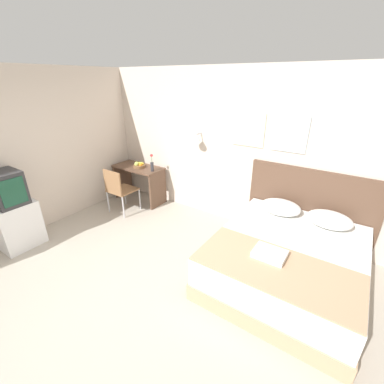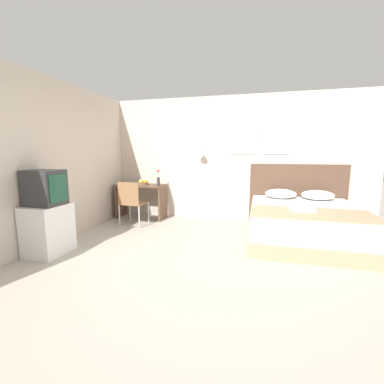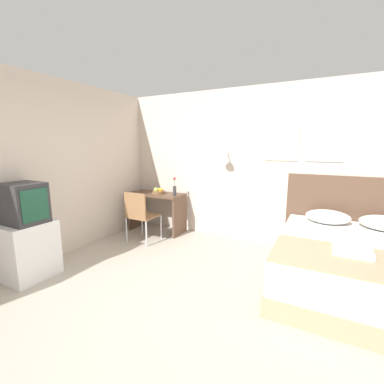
{
  "view_description": "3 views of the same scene",
  "coord_description": "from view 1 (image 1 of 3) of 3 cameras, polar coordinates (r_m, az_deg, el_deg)",
  "views": [
    {
      "loc": [
        1.91,
        -1.39,
        2.45
      ],
      "look_at": [
        0.04,
        1.37,
        0.97
      ],
      "focal_mm": 24.0,
      "sensor_mm": 36.0,
      "label": 1
    },
    {
      "loc": [
        0.68,
        -3.02,
        1.48
      ],
      "look_at": [
        -0.44,
        1.22,
        0.8
      ],
      "focal_mm": 24.0,
      "sensor_mm": 36.0,
      "label": 2
    },
    {
      "loc": [
        1.01,
        -1.85,
        1.68
      ],
      "look_at": [
        -0.58,
        1.19,
        1.06
      ],
      "focal_mm": 24.0,
      "sensor_mm": 36.0,
      "label": 3
    }
  ],
  "objects": [
    {
      "name": "fruit_bowl",
      "position": [
        5.42,
        -11.67,
        5.82
      ],
      "size": [
        0.24,
        0.24,
        0.13
      ],
      "color": "brown",
      "rests_on": "desk"
    },
    {
      "name": "desk",
      "position": [
        5.56,
        -11.69,
        3.19
      ],
      "size": [
        1.07,
        0.52,
        0.76
      ],
      "color": "brown",
      "rests_on": "ground_plane"
    },
    {
      "name": "pillow_right",
      "position": [
        4.0,
        28.23,
        -5.4
      ],
      "size": [
        0.58,
        0.47,
        0.18
      ],
      "color": "white",
      "rests_on": "bed"
    },
    {
      "name": "throw_blanket",
      "position": [
        2.99,
        17.98,
        -15.64
      ],
      "size": [
        1.69,
        0.79,
        0.02
      ],
      "color": "tan",
      "rests_on": "bed"
    },
    {
      "name": "desk_chair",
      "position": [
        5.09,
        -16.09,
        0.89
      ],
      "size": [
        0.47,
        0.47,
        0.9
      ],
      "color": "#8E6642",
      "rests_on": "ground_plane"
    },
    {
      "name": "ground_plane",
      "position": [
        3.4,
        -14.79,
        -23.08
      ],
      "size": [
        24.0,
        24.0,
        0.0
      ],
      "primitive_type": "plane",
      "color": "#B2A899"
    },
    {
      "name": "wall_back",
      "position": [
        4.53,
        8.23,
        9.43
      ],
      "size": [
        5.86,
        0.31,
        2.65
      ],
      "color": "beige",
      "rests_on": "ground_plane"
    },
    {
      "name": "bed",
      "position": [
        3.62,
        20.16,
        -14.29
      ],
      "size": [
        1.74,
        1.99,
        0.59
      ],
      "color": "tan",
      "rests_on": "ground_plane"
    },
    {
      "name": "television",
      "position": [
        4.62,
        -36.02,
        0.64
      ],
      "size": [
        0.47,
        0.4,
        0.5
      ],
      "color": "#2D2D30",
      "rests_on": "tv_stand"
    },
    {
      "name": "headboard",
      "position": [
        4.33,
        24.37,
        -3.3
      ],
      "size": [
        1.86,
        0.06,
        1.24
      ],
      "color": "brown",
      "rests_on": "ground_plane"
    },
    {
      "name": "pillow_left",
      "position": [
        4.08,
        19.11,
        -3.17
      ],
      "size": [
        0.58,
        0.47,
        0.18
      ],
      "color": "white",
      "rests_on": "bed"
    },
    {
      "name": "tv_stand",
      "position": [
        4.85,
        -34.29,
        -6.04
      ],
      "size": [
        0.48,
        0.57,
        0.73
      ],
      "color": "white",
      "rests_on": "ground_plane"
    },
    {
      "name": "flower_vase",
      "position": [
        5.12,
        -8.88,
        6.04
      ],
      "size": [
        0.06,
        0.06,
        0.35
      ],
      "color": "#333338",
      "rests_on": "desk"
    },
    {
      "name": "folded_towel_near_foot",
      "position": [
        3.09,
        16.85,
        -12.99
      ],
      "size": [
        0.35,
        0.27,
        0.06
      ],
      "color": "white",
      "rests_on": "throw_blanket"
    }
  ]
}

